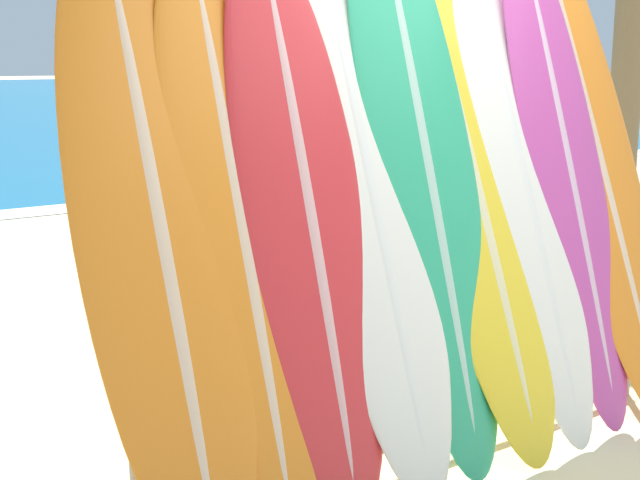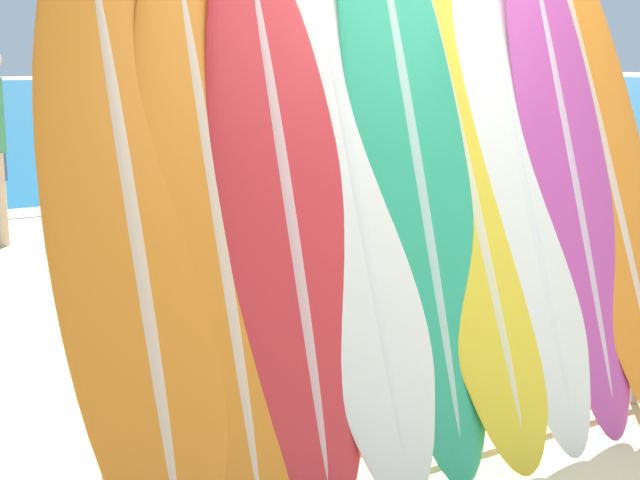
# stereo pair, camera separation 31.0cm
# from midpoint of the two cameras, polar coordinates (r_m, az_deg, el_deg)

# --- Properties ---
(ground_plane) EXTENTS (160.00, 160.00, 0.00)m
(ground_plane) POSITION_cam_midpoint_polar(r_m,az_deg,el_deg) (3.84, 13.10, -14.12)
(ground_plane) COLOR beige
(surfboard_rack) EXTENTS (2.64, 0.04, 0.79)m
(surfboard_rack) POSITION_cam_midpoint_polar(r_m,az_deg,el_deg) (3.66, 4.82, -7.78)
(surfboard_rack) COLOR gray
(surfboard_rack) RESTS_ON ground_plane
(surfboard_slot_0) EXTENTS (0.57, 0.82, 2.13)m
(surfboard_slot_0) POSITION_cam_midpoint_polar(r_m,az_deg,el_deg) (2.98, -13.25, 0.04)
(surfboard_slot_0) COLOR orange
(surfboard_slot_0) RESTS_ON ground_plane
(surfboard_slot_1) EXTENTS (0.52, 0.73, 2.09)m
(surfboard_slot_1) POSITION_cam_midpoint_polar(r_m,az_deg,el_deg) (3.09, -8.00, 0.23)
(surfboard_slot_1) COLOR orange
(surfboard_slot_1) RESTS_ON ground_plane
(surfboard_slot_2) EXTENTS (0.54, 0.72, 2.14)m
(surfboard_slot_2) POSITION_cam_midpoint_polar(r_m,az_deg,el_deg) (3.21, -3.67, 1.19)
(surfboard_slot_2) COLOR red
(surfboard_slot_2) RESTS_ON ground_plane
(surfboard_slot_3) EXTENTS (0.57, 0.93, 2.36)m
(surfboard_slot_3) POSITION_cam_midpoint_polar(r_m,az_deg,el_deg) (3.41, 0.26, 3.73)
(surfboard_slot_3) COLOR silver
(surfboard_slot_3) RESTS_ON ground_plane
(surfboard_slot_4) EXTENTS (0.55, 0.83, 2.44)m
(surfboard_slot_4) POSITION_cam_midpoint_polar(r_m,az_deg,el_deg) (3.58, 4.15, 4.76)
(surfboard_slot_4) COLOR #289E70
(surfboard_slot_4) RESTS_ON ground_plane
(surfboard_slot_5) EXTENTS (0.59, 0.96, 2.28)m
(surfboard_slot_5) POSITION_cam_midpoint_polar(r_m,az_deg,el_deg) (3.77, 7.34, 3.78)
(surfboard_slot_5) COLOR yellow
(surfboard_slot_5) RESTS_ON ground_plane
(surfboard_slot_6) EXTENTS (0.49, 0.88, 2.19)m
(surfboard_slot_6) POSITION_cam_midpoint_polar(r_m,az_deg,el_deg) (3.96, 10.63, 3.38)
(surfboard_slot_6) COLOR silver
(surfboard_slot_6) RESTS_ON ground_plane
(surfboard_slot_7) EXTENTS (0.49, 0.82, 2.33)m
(surfboard_slot_7) POSITION_cam_midpoint_polar(r_m,az_deg,el_deg) (4.16, 13.34, 4.64)
(surfboard_slot_7) COLOR #B23D8E
(surfboard_slot_7) RESTS_ON ground_plane
(surfboard_slot_8) EXTENTS (0.56, 1.01, 2.45)m
(surfboard_slot_8) POSITION_cam_midpoint_polar(r_m,az_deg,el_deg) (4.39, 15.18, 5.68)
(surfboard_slot_8) COLOR orange
(surfboard_slot_8) RESTS_ON ground_plane
(person_far_right) EXTENTS (0.28, 0.22, 1.65)m
(person_far_right) POSITION_cam_midpoint_polar(r_m,az_deg,el_deg) (6.86, -7.54, 5.27)
(person_far_right) COLOR #846047
(person_far_right) RESTS_ON ground_plane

